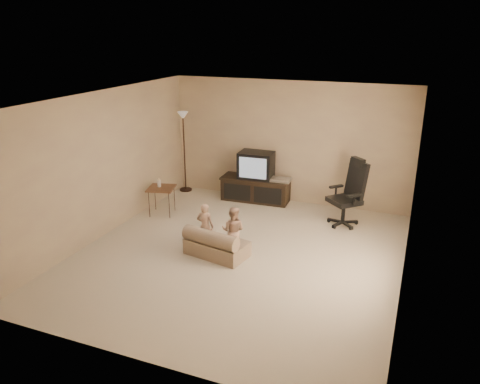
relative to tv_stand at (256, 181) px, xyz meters
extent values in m
plane|color=beige|center=(0.60, -2.49, -0.44)|extent=(5.50, 5.50, 0.00)
plane|color=white|center=(0.60, -2.49, 2.06)|extent=(5.50, 5.50, 0.00)
plane|color=tan|center=(0.60, 0.26, 0.81)|extent=(5.00, 0.00, 5.00)
plane|color=tan|center=(0.60, -5.24, 0.81)|extent=(5.00, 0.00, 5.00)
plane|color=tan|center=(-1.90, -2.49, 0.81)|extent=(0.00, 5.50, 5.50)
plane|color=tan|center=(3.10, -2.49, 0.81)|extent=(0.00, 5.50, 5.50)
cube|color=black|center=(-0.01, 0.00, -0.21)|extent=(1.42, 0.57, 0.45)
cube|color=black|center=(-0.01, 0.00, 0.04)|extent=(1.47, 0.61, 0.04)
cube|color=black|center=(-0.32, -0.27, -0.21)|extent=(0.58, 0.05, 0.34)
cube|color=black|center=(0.34, -0.24, -0.21)|extent=(0.58, 0.05, 0.34)
cube|color=black|center=(-0.01, 0.02, 0.34)|extent=(0.72, 0.53, 0.55)
cube|color=silver|center=(0.00, -0.24, 0.34)|extent=(0.57, 0.04, 0.43)
cube|color=#BDBDBF|center=(0.55, -0.03, 0.09)|extent=(0.41, 0.30, 0.06)
cylinder|color=black|center=(1.94, -0.64, -0.19)|extent=(0.07, 0.07, 0.40)
cube|color=black|center=(1.94, -0.64, 0.04)|extent=(0.71, 0.71, 0.09)
cube|color=black|center=(2.11, -0.46, 0.41)|extent=(0.47, 0.46, 0.71)
cube|color=black|center=(2.11, -0.46, 0.74)|extent=(0.29, 0.28, 0.16)
cube|color=black|center=(1.75, -0.45, 0.23)|extent=(0.24, 0.25, 0.04)
cube|color=black|center=(2.14, -0.83, 0.23)|extent=(0.24, 0.25, 0.04)
cube|color=brown|center=(-1.45, -1.40, 0.10)|extent=(0.60, 0.60, 0.03)
cylinder|color=#311E15|center=(-1.59, -1.65, -0.17)|extent=(0.01, 0.01, 0.54)
cylinder|color=#311E15|center=(-1.21, -1.54, -0.17)|extent=(0.01, 0.01, 0.54)
cylinder|color=#311E15|center=(-1.69, -1.26, -0.17)|extent=(0.01, 0.01, 0.54)
cylinder|color=#311E15|center=(-1.31, -1.16, -0.17)|extent=(0.01, 0.01, 0.54)
cylinder|color=beige|center=(-1.51, -1.38, 0.18)|extent=(0.07, 0.07, 0.14)
cone|color=beige|center=(-1.51, -1.38, 0.28)|extent=(0.06, 0.06, 0.05)
cylinder|color=#311E15|center=(-1.70, 0.03, -0.42)|extent=(0.28, 0.28, 0.03)
cylinder|color=#311E15|center=(-1.70, 0.03, 0.41)|extent=(0.03, 0.03, 1.67)
cone|color=beige|center=(-1.70, 0.03, 1.26)|extent=(0.24, 0.24, 0.16)
cube|color=#9B8469|center=(0.28, -2.61, -0.31)|extent=(1.06, 0.71, 0.26)
cylinder|color=#9B8469|center=(0.24, -2.78, -0.07)|extent=(0.99, 0.41, 0.23)
imported|color=tan|center=(0.00, -2.46, -0.04)|extent=(0.31, 0.24, 0.79)
imported|color=tan|center=(0.50, -2.47, -0.03)|extent=(0.40, 0.24, 0.81)
camera|label=1|loc=(3.14, -8.78, 3.04)|focal=35.00mm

